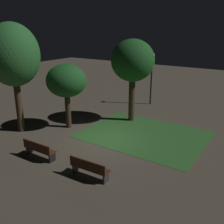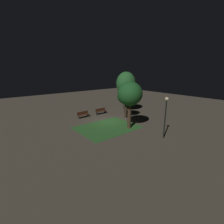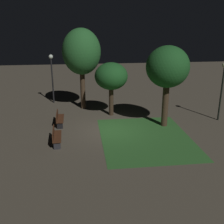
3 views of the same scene
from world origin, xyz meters
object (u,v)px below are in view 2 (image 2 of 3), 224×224
tree_back_right (126,84)px  lamp_post_plaza_east (123,92)px  bench_path_side (83,114)px  tree_tall_center (126,97)px  tree_back_left (130,94)px  bench_back_row (101,111)px  lamp_post_path_center (166,110)px

tree_back_right → lamp_post_plaza_east: 3.64m
bench_path_side → tree_tall_center: size_ratio=0.45×
tree_back_left → lamp_post_plaza_east: 10.50m
bench_back_row → tree_back_left: bearing=81.5°
tree_tall_center → lamp_post_path_center: 7.95m
lamp_post_path_center → bench_back_row: bearing=-92.3°
tree_back_left → lamp_post_plaza_east: tree_back_left is taller
bench_path_side → tree_tall_center: bearing=141.0°
bench_path_side → tree_tall_center: 6.64m
bench_path_side → lamp_post_plaza_east: 9.07m
tree_tall_center → lamp_post_plaza_east: size_ratio=0.96×
bench_path_side → tree_back_left: size_ratio=0.33×
bench_back_row → tree_back_left: size_ratio=0.33×
bench_back_row → lamp_post_path_center: size_ratio=0.43×
bench_back_row → tree_tall_center: 4.89m
bench_back_row → lamp_post_path_center: bearing=87.7°
tree_back_right → tree_back_left: (4.71, 5.48, -0.57)m
lamp_post_plaza_east → bench_path_side: bearing=5.3°
bench_path_side → bench_back_row: bearing=-180.0°
tree_back_left → lamp_post_plaza_east: (-6.64, -8.05, -1.12)m
tree_back_right → lamp_post_plaza_east: tree_back_right is taller
tree_back_right → tree_tall_center: bearing=46.5°
bench_path_side → tree_back_right: size_ratio=0.28×
lamp_post_plaza_east → lamp_post_path_center: bearing=64.0°
bench_back_row → tree_back_right: 5.76m
bench_back_row → tree_back_right: size_ratio=0.28×
bench_back_row → lamp_post_plaza_east: lamp_post_plaza_east is taller
bench_back_row → lamp_post_plaza_east: 6.12m
bench_path_side → tree_back_left: tree_back_left is taller
tree_back_right → tree_back_left: size_ratio=1.18×
bench_path_side → tree_back_right: bearing=165.4°
tree_tall_center → tree_back_left: tree_back_left is taller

